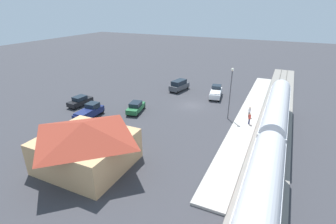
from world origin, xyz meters
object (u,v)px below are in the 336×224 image
(suv_charcoal, at_px, (179,85))
(sedan_green, at_px, (136,107))
(pickup_navy, at_px, (89,112))
(light_pole_near_platform, at_px, (231,88))
(pickup_white, at_px, (216,92))
(pedestrian_on_platform, at_px, (249,111))
(station_building, at_px, (86,144))
(sedan_black, at_px, (80,101))
(pedestrian_waiting_far, at_px, (250,118))

(suv_charcoal, relative_size, sedan_green, 1.09)
(suv_charcoal, distance_m, pickup_navy, 20.14)
(suv_charcoal, distance_m, light_pole_near_platform, 16.30)
(suv_charcoal, relative_size, pickup_white, 0.92)
(pedestrian_on_platform, bearing_deg, suv_charcoal, -28.87)
(pedestrian_on_platform, bearing_deg, pickup_navy, 24.12)
(station_building, relative_size, pedestrian_on_platform, 5.75)
(pedestrian_on_platform, xyz_separation_m, sedan_black, (27.89, 6.84, -0.40))
(pedestrian_on_platform, bearing_deg, station_building, 55.19)
(suv_charcoal, distance_m, sedan_black, 19.77)
(sedan_green, xyz_separation_m, light_pole_near_platform, (-14.46, -3.85, 4.15))
(light_pole_near_platform, bearing_deg, sedan_green, 14.92)
(station_building, distance_m, pedestrian_waiting_far, 23.04)
(pedestrian_on_platform, relative_size, sedan_green, 0.36)
(pedestrian_waiting_far, distance_m, sedan_black, 28.60)
(pickup_white, bearing_deg, light_pole_near_platform, 116.14)
(sedan_black, height_order, light_pole_near_platform, light_pole_near_platform)
(station_building, xyz_separation_m, pickup_navy, (8.66, -10.17, -1.71))
(sedan_green, relative_size, pickup_white, 0.84)
(pickup_navy, bearing_deg, light_pole_near_platform, -155.88)
(pickup_navy, relative_size, pickup_white, 0.97)
(pedestrian_on_platform, relative_size, sedan_black, 0.37)
(pedestrian_on_platform, distance_m, light_pole_near_platform, 4.97)
(pickup_white, bearing_deg, station_building, 76.43)
(sedan_green, height_order, light_pole_near_platform, light_pole_near_platform)
(sedan_black, bearing_deg, pedestrian_waiting_far, -171.50)
(pickup_white, relative_size, light_pole_near_platform, 0.70)
(sedan_green, distance_m, pickup_white, 16.32)
(sedan_green, relative_size, light_pole_near_platform, 0.59)
(station_building, xyz_separation_m, light_pole_near_platform, (-11.20, -19.06, 2.29))
(pedestrian_waiting_far, xyz_separation_m, suv_charcoal, (15.79, -11.10, -0.13))
(pickup_navy, bearing_deg, station_building, 130.42)
(suv_charcoal, relative_size, sedan_black, 1.11)
(suv_charcoal, bearing_deg, station_building, 92.41)
(sedan_green, xyz_separation_m, pickup_white, (-10.03, -12.87, 0.15))
(sedan_black, bearing_deg, pickup_navy, 146.12)
(pedestrian_on_platform, distance_m, suv_charcoal, 17.58)
(pedestrian_waiting_far, xyz_separation_m, sedan_green, (17.83, 2.58, -0.40))
(suv_charcoal, bearing_deg, sedan_black, 50.82)
(sedan_black, relative_size, light_pole_near_platform, 0.58)
(pedestrian_waiting_far, bearing_deg, sedan_green, 8.23)
(station_building, relative_size, light_pole_near_platform, 1.22)
(pedestrian_on_platform, height_order, pedestrian_waiting_far, same)
(pedestrian_on_platform, bearing_deg, pedestrian_waiting_far, 98.68)
(pedestrian_on_platform, height_order, sedan_black, pedestrian_on_platform)
(pickup_navy, bearing_deg, pickup_white, -130.76)
(suv_charcoal, height_order, sedan_green, suv_charcoal)
(station_building, xyz_separation_m, suv_charcoal, (1.22, -28.88, -1.59))
(pedestrian_waiting_far, relative_size, pickup_white, 0.30)
(pedestrian_on_platform, distance_m, pickup_white, 10.67)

